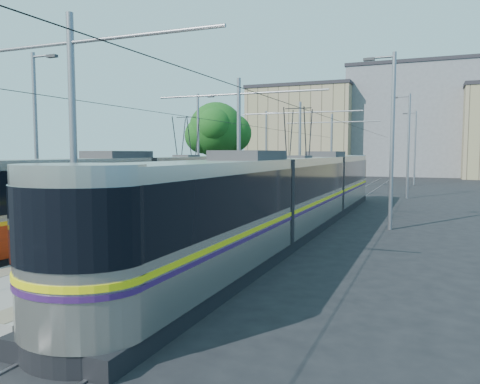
% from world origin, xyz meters
% --- Properties ---
extents(ground, '(160.00, 160.00, 0.00)m').
position_xyz_m(ground, '(0.00, 0.00, 0.00)').
color(ground, black).
rests_on(ground, ground).
extents(platform, '(4.00, 50.00, 0.30)m').
position_xyz_m(platform, '(0.00, 17.00, 0.15)').
color(platform, gray).
rests_on(platform, ground).
extents(tactile_strip_left, '(0.70, 50.00, 0.01)m').
position_xyz_m(tactile_strip_left, '(-1.45, 17.00, 0.30)').
color(tactile_strip_left, gray).
rests_on(tactile_strip_left, platform).
extents(tactile_strip_right, '(0.70, 50.00, 0.01)m').
position_xyz_m(tactile_strip_right, '(1.45, 17.00, 0.30)').
color(tactile_strip_right, gray).
rests_on(tactile_strip_right, platform).
extents(rails, '(8.71, 70.00, 0.03)m').
position_xyz_m(rails, '(0.00, 17.00, 0.02)').
color(rails, gray).
rests_on(rails, ground).
extents(track_arrow, '(1.20, 5.00, 0.01)m').
position_xyz_m(track_arrow, '(-3.60, -3.00, 0.01)').
color(track_arrow, silver).
rests_on(track_arrow, ground).
extents(tram_left, '(2.43, 31.09, 5.50)m').
position_xyz_m(tram_left, '(-3.60, 9.00, 1.71)').
color(tram_left, black).
rests_on(tram_left, ground).
extents(tram_right, '(2.43, 30.30, 5.50)m').
position_xyz_m(tram_right, '(3.60, 6.23, 1.86)').
color(tram_right, black).
rests_on(tram_right, ground).
extents(catenary, '(9.20, 70.00, 7.00)m').
position_xyz_m(catenary, '(0.00, 14.15, 4.52)').
color(catenary, gray).
rests_on(catenary, platform).
extents(street_lamps, '(15.18, 38.22, 8.00)m').
position_xyz_m(street_lamps, '(-0.00, 21.00, 4.18)').
color(street_lamps, gray).
rests_on(street_lamps, ground).
extents(shelter, '(0.92, 1.30, 2.63)m').
position_xyz_m(shelter, '(0.95, 16.24, 1.68)').
color(shelter, black).
rests_on(shelter, platform).
extents(tree, '(5.67, 5.24, 8.23)m').
position_xyz_m(tree, '(-9.28, 26.01, 5.57)').
color(tree, '#382314').
rests_on(tree, ground).
extents(building_left, '(16.32, 12.24, 13.94)m').
position_xyz_m(building_left, '(-10.00, 60.00, 6.98)').
color(building_left, gray).
rests_on(building_left, ground).
extents(building_centre, '(18.36, 14.28, 16.73)m').
position_xyz_m(building_centre, '(6.00, 64.00, 8.37)').
color(building_centre, gray).
rests_on(building_centre, ground).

